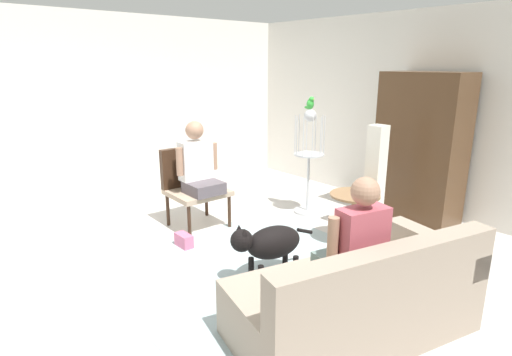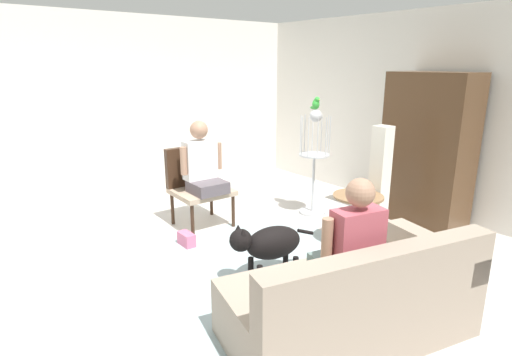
# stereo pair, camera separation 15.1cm
# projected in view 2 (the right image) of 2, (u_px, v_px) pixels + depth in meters

# --- Properties ---
(ground_plane) EXTENTS (7.13, 7.13, 0.00)m
(ground_plane) POSITION_uv_depth(u_px,v_px,m) (255.00, 266.00, 4.27)
(ground_plane) COLOR beige
(back_wall) EXTENTS (6.54, 0.12, 2.68)m
(back_wall) POSITION_uv_depth(u_px,v_px,m) (425.00, 114.00, 5.64)
(back_wall) COLOR silver
(back_wall) RESTS_ON ground
(left_wall) EXTENTS (0.12, 6.29, 2.68)m
(left_wall) POSITION_uv_depth(u_px,v_px,m) (148.00, 108.00, 6.39)
(left_wall) COLOR silver
(left_wall) RESTS_ON ground
(area_rug) EXTENTS (2.51, 2.58, 0.01)m
(area_rug) POSITION_uv_depth(u_px,v_px,m) (258.00, 273.00, 4.13)
(area_rug) COLOR #9EB2B7
(area_rug) RESTS_ON ground
(couch) EXTENTS (1.31, 2.00, 0.85)m
(couch) POSITION_uv_depth(u_px,v_px,m) (355.00, 301.00, 3.10)
(couch) COLOR gray
(couch) RESTS_ON ground
(armchair) EXTENTS (0.66, 0.69, 0.98)m
(armchair) POSITION_uv_depth(u_px,v_px,m) (196.00, 180.00, 5.30)
(armchair) COLOR #382316
(armchair) RESTS_ON ground
(person_on_couch) EXTENTS (0.52, 0.52, 0.81)m
(person_on_couch) POSITION_uv_depth(u_px,v_px,m) (352.00, 242.00, 3.01)
(person_on_couch) COLOR slate
(person_on_armchair) EXTENTS (0.48, 0.56, 0.85)m
(person_on_armchair) POSITION_uv_depth(u_px,v_px,m) (202.00, 164.00, 5.10)
(person_on_armchair) COLOR #574E54
(round_end_table) EXTENTS (0.56, 0.56, 0.59)m
(round_end_table) POSITION_uv_depth(u_px,v_px,m) (357.00, 212.00, 4.69)
(round_end_table) COLOR olive
(round_end_table) RESTS_ON ground
(dog) EXTENTS (0.41, 0.89, 0.58)m
(dog) POSITION_uv_depth(u_px,v_px,m) (269.00, 243.00, 3.98)
(dog) COLOR black
(dog) RESTS_ON ground
(bird_cage_stand) EXTENTS (0.40, 0.40, 1.42)m
(bird_cage_stand) POSITION_uv_depth(u_px,v_px,m) (314.00, 161.00, 5.59)
(bird_cage_stand) COLOR silver
(bird_cage_stand) RESTS_ON ground
(parrot) EXTENTS (0.17, 0.10, 0.16)m
(parrot) POSITION_uv_depth(u_px,v_px,m) (316.00, 103.00, 5.39)
(parrot) COLOR green
(parrot) RESTS_ON bird_cage_stand
(column_lamp) EXTENTS (0.20, 0.20, 1.32)m
(column_lamp) POSITION_uv_depth(u_px,v_px,m) (379.00, 183.00, 4.86)
(column_lamp) COLOR #4C4742
(column_lamp) RESTS_ON ground
(armoire_cabinet) EXTENTS (1.02, 0.56, 1.90)m
(armoire_cabinet) POSITION_uv_depth(u_px,v_px,m) (428.00, 150.00, 5.25)
(armoire_cabinet) COLOR #4C331E
(armoire_cabinet) RESTS_ON ground
(handbag) EXTENTS (0.23, 0.12, 0.15)m
(handbag) POSITION_uv_depth(u_px,v_px,m) (186.00, 239.00, 4.74)
(handbag) COLOR #D8668C
(handbag) RESTS_ON ground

